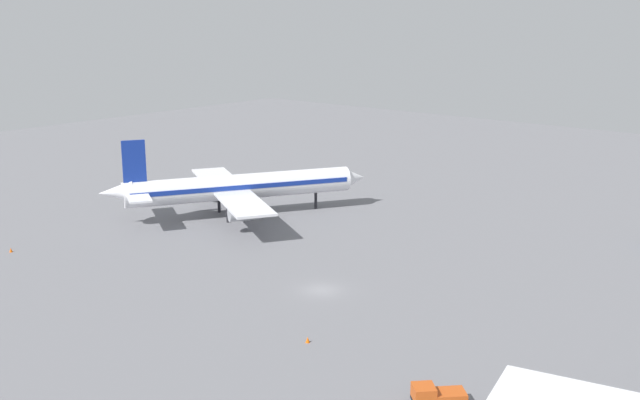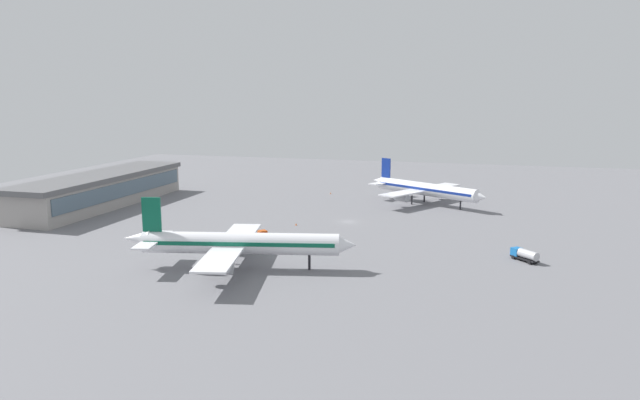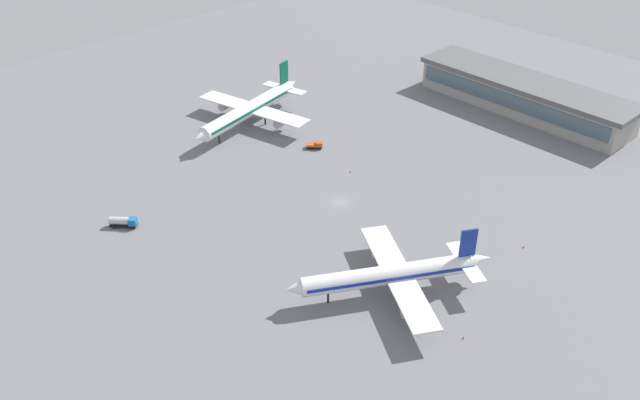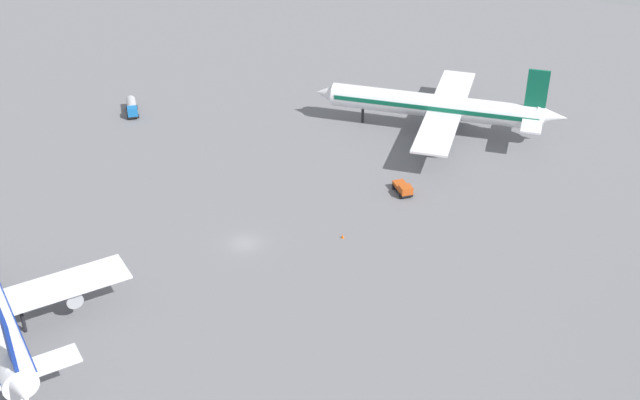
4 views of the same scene
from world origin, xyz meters
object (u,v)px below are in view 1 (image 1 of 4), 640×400
(pushback_tractor, at_px, (436,396))
(safety_cone_far_side, at_px, (166,196))
(airplane_at_gate, at_px, (238,187))
(safety_cone_mid_apron, at_px, (11,250))
(safety_cone_near_gate, at_px, (308,340))

(pushback_tractor, bearing_deg, safety_cone_far_side, -69.16)
(airplane_at_gate, xyz_separation_m, safety_cone_mid_apron, (-10.23, -32.95, -4.47))
(safety_cone_mid_apron, distance_m, safety_cone_far_side, 34.06)
(airplane_at_gate, distance_m, pushback_tractor, 64.32)
(safety_cone_near_gate, xyz_separation_m, safety_cone_mid_apron, (-49.82, -3.84, 0.00))
(pushback_tractor, bearing_deg, safety_cone_near_gate, -55.16)
(pushback_tractor, relative_size, safety_cone_near_gate, 7.47)
(airplane_at_gate, bearing_deg, safety_cone_far_side, 120.17)
(pushback_tractor, xyz_separation_m, safety_cone_far_side, (-74.05, 31.93, -0.67))
(pushback_tractor, height_order, safety_cone_mid_apron, pushback_tractor)
(airplane_at_gate, distance_m, safety_cone_far_side, 18.79)
(safety_cone_far_side, bearing_deg, safety_cone_near_gate, -26.84)
(airplane_at_gate, distance_m, safety_cone_near_gate, 49.34)
(pushback_tractor, distance_m, safety_cone_near_gate, 16.44)
(airplane_at_gate, relative_size, pushback_tractor, 8.65)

